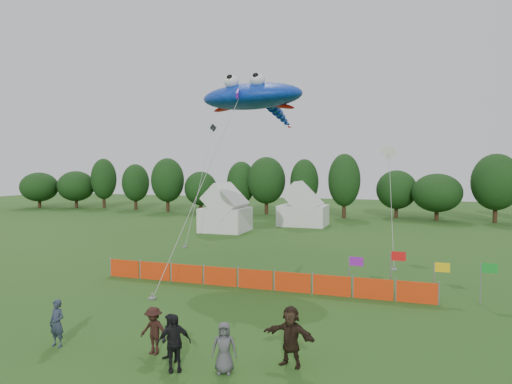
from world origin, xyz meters
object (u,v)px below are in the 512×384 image
(spectator_b, at_px, (171,338))
(spectator_d, at_px, (174,343))
(spectator_a, at_px, (57,323))
(barrier_fence, at_px, (255,279))
(stingray_kite, at_px, (255,98))
(spectator_f, at_px, (291,336))
(spectator_e, at_px, (224,347))
(spectator_c, at_px, (153,331))
(tent_left, at_px, (225,212))
(tent_right, at_px, (303,209))

(spectator_b, distance_m, spectator_d, 0.74)
(spectator_a, distance_m, spectator_b, 4.45)
(barrier_fence, xyz_separation_m, stingray_kite, (-2.10, 6.18, 10.42))
(spectator_f, bearing_deg, stingray_kite, 125.33)
(spectator_b, bearing_deg, spectator_e, 6.81)
(stingray_kite, bearing_deg, spectator_c, -84.27)
(spectator_d, relative_size, stingray_kite, 0.10)
(tent_left, xyz_separation_m, tent_right, (6.35, 6.99, -0.10))
(spectator_b, height_order, spectator_f, spectator_f)
(tent_right, xyz_separation_m, spectator_f, (7.50, -35.12, -0.89))
(barrier_fence, xyz_separation_m, spectator_e, (2.24, -9.61, 0.29))
(tent_right, height_order, spectator_f, tent_right)
(tent_left, height_order, spectator_b, tent_left)
(tent_left, height_order, spectator_c, tent_left)
(spectator_a, bearing_deg, tent_left, 105.08)
(tent_left, distance_m, spectator_d, 31.48)
(spectator_d, bearing_deg, spectator_e, -16.64)
(tent_right, relative_size, spectator_e, 3.28)
(tent_right, bearing_deg, stingray_kite, -86.27)
(spectator_d, distance_m, spectator_f, 3.68)
(spectator_b, bearing_deg, spectator_f, 26.84)
(tent_left, xyz_separation_m, spectator_f, (13.86, -28.13, -0.99))
(spectator_c, bearing_deg, tent_left, 116.71)
(barrier_fence, distance_m, spectator_e, 9.88)
(barrier_fence, bearing_deg, stingray_kite, 108.78)
(barrier_fence, bearing_deg, spectator_a, -113.51)
(spectator_f, bearing_deg, spectator_c, -160.13)
(spectator_d, bearing_deg, tent_left, 78.97)
(barrier_fence, bearing_deg, spectator_d, -85.89)
(spectator_a, relative_size, spectator_e, 1.06)
(tent_right, distance_m, spectator_f, 35.93)
(spectator_c, relative_size, spectator_d, 0.91)
(spectator_e, bearing_deg, spectator_c, 153.04)
(tent_left, distance_m, spectator_a, 29.80)
(barrier_fence, distance_m, spectator_d, 10.02)
(tent_right, distance_m, spectator_d, 36.89)
(tent_left, height_order, spectator_e, tent_left)
(spectator_a, relative_size, spectator_c, 1.03)
(tent_right, xyz_separation_m, spectator_e, (5.68, -36.26, -1.06))
(spectator_b, distance_m, spectator_c, 0.92)
(spectator_b, height_order, spectator_e, spectator_e)
(spectator_e, bearing_deg, spectator_b, 157.69)
(spectator_e, height_order, stingray_kite, stingray_kite)
(spectator_c, bearing_deg, spectator_e, -1.98)
(tent_left, bearing_deg, tent_right, 47.72)
(spectator_d, bearing_deg, tent_right, 65.92)
(tent_left, xyz_separation_m, spectator_c, (9.22, -28.73, -1.15))
(spectator_b, relative_size, stingray_kite, 0.09)
(tent_left, height_order, spectator_a, tent_left)
(tent_right, bearing_deg, spectator_e, -81.10)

